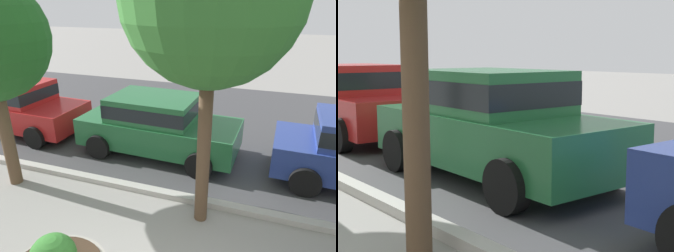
{
  "view_description": "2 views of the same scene",
  "coord_description": "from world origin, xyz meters",
  "views": [
    {
      "loc": [
        0.68,
        -2.1,
        3.78
      ],
      "look_at": [
        -1.73,
        4.73,
        0.8
      ],
      "focal_mm": 32.5,
      "sensor_mm": 36.0,
      "label": 1
    },
    {
      "loc": [
        3.48,
        0.29,
        1.79
      ],
      "look_at": [
        -1.73,
        4.73,
        0.8
      ],
      "focal_mm": 53.69,
      "sensor_mm": 36.0,
      "label": 2
    }
  ],
  "objects": [
    {
      "name": "parked_car_red",
      "position": [
        -6.65,
        4.73,
        0.84
      ],
      "size": [
        4.15,
        2.02,
        1.56
      ],
      "color": "#B21E1E",
      "rests_on": "ground"
    },
    {
      "name": "curb_stone",
      "position": [
        0.0,
        2.9,
        0.06
      ],
      "size": [
        60.0,
        0.2,
        0.12
      ],
      "primitive_type": "cube",
      "color": "#B2AFA8",
      "rests_on": "ground"
    },
    {
      "name": "parked_car_green",
      "position": [
        -2.03,
        4.73,
        0.84
      ],
      "size": [
        4.15,
        2.02,
        1.56
      ],
      "color": "#236638",
      "rests_on": "ground"
    }
  ]
}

